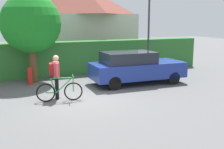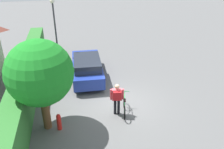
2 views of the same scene
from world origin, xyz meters
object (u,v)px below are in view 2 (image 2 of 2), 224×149
Objects in this scene: person_rider at (117,97)px; street_lamp at (55,26)px; parked_car_near at (87,67)px; bicycle at (124,106)px; tree_kerbside at (40,73)px; fire_hydrant at (59,122)px.

street_lamp is (5.55, 2.77, 1.94)m from person_rider.
parked_car_near is 2.65× the size of bicycle.
fire_hydrant is (-0.24, -0.52, -2.31)m from tree_kerbside.
street_lamp is at bearing 26.51° from person_rider.
person_rider is 3.69m from tree_kerbside.
parked_car_near reaches higher than bicycle.
person_rider is at bearing -83.50° from tree_kerbside.
street_lamp is at bearing 45.63° from parked_car_near.
parked_car_near is at bearing -27.20° from tree_kerbside.
tree_kerbside is at bearing 175.46° from street_lamp.
parked_car_near is 3.22m from street_lamp.
bicycle is at bearing -150.23° from street_lamp.
tree_kerbside is at bearing 96.50° from person_rider.
person_rider is at bearing 97.68° from bicycle.
person_rider is 6.50m from street_lamp.
fire_hydrant is at bearing -114.46° from tree_kerbside.
bicycle is 0.36× the size of street_lamp.
fire_hydrant is (-0.61, 2.72, -0.57)m from person_rider.
fire_hydrant is at bearing 102.56° from person_rider.
parked_car_near is 4.10m from bicycle.
parked_car_near is 5.15m from tree_kerbside.
bicycle is 0.40× the size of tree_kerbside.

